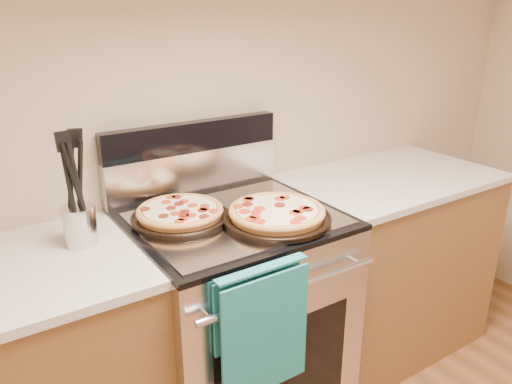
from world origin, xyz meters
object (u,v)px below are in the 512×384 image
range_body (235,323)px  pepperoni_pizza_front (277,214)px  pepperoni_pizza_back (180,213)px  utensil_crock (80,225)px

range_body → pepperoni_pizza_front: bearing=-52.1°
pepperoni_pizza_back → utensil_crock: size_ratio=2.61×
range_body → pepperoni_pizza_back: size_ratio=2.57×
range_body → utensil_crock: utensil_crock is taller
pepperoni_pizza_back → range_body: bearing=-21.3°
range_body → pepperoni_pizza_back: (-0.18, 0.07, 0.50)m
pepperoni_pizza_front → utensil_crock: utensil_crock is taller
range_body → utensil_crock: size_ratio=6.71×
range_body → utensil_crock: bearing=169.7°
range_body → pepperoni_pizza_front: 0.53m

